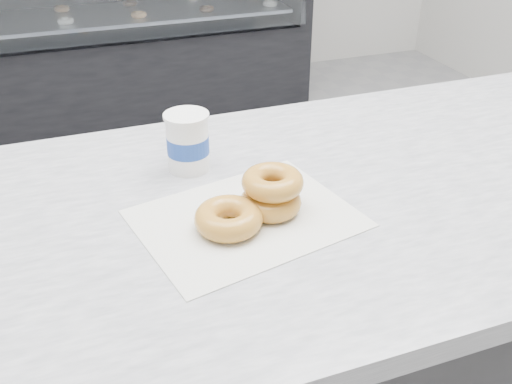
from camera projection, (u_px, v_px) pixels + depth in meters
The scene contains 7 objects.
ground at pixel (200, 337), 1.93m from camera, with size 5.00×5.00×0.00m, color gray.
counter at pixel (264, 379), 1.21m from camera, with size 3.06×0.76×0.90m.
display_case at pixel (102, 30), 3.38m from camera, with size 2.40×0.74×1.25m.
wax_paper at pixel (246, 218), 0.93m from camera, with size 0.34×0.26×0.00m, color silver.
donut_single at pixel (229, 218), 0.89m from camera, with size 0.11×0.11×0.04m, color gold.
donut_stack at pixel (272, 192), 0.93m from camera, with size 0.11×0.11×0.07m.
coffee_cup at pixel (188, 141), 1.04m from camera, with size 0.10×0.10×0.11m.
Camera 1 is at (-0.30, -1.37, 1.42)m, focal length 40.00 mm.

